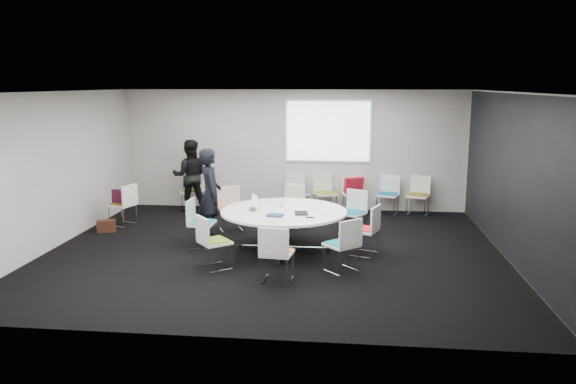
# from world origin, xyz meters

# --- Properties ---
(room_shell) EXTENTS (8.08, 7.08, 2.88)m
(room_shell) POSITION_xyz_m (0.09, 0.00, 1.40)
(room_shell) COLOR black
(room_shell) RESTS_ON ground
(conference_table) EXTENTS (2.23, 2.23, 0.73)m
(conference_table) POSITION_xyz_m (0.16, 0.08, 0.54)
(conference_table) COLOR silver
(conference_table) RESTS_ON ground
(projection_screen) EXTENTS (1.90, 0.03, 1.35)m
(projection_screen) POSITION_xyz_m (0.80, 3.46, 1.85)
(projection_screen) COLOR white
(projection_screen) RESTS_ON room_shell
(chair_ring_a) EXTENTS (0.58, 0.59, 0.88)m
(chair_ring_a) POSITION_xyz_m (1.58, -0.05, 0.28)
(chair_ring_a) COLOR silver
(chair_ring_a) RESTS_ON ground
(chair_ring_b) EXTENTS (0.61, 0.61, 0.88)m
(chair_ring_b) POSITION_xyz_m (1.38, 1.23, 0.28)
(chair_ring_b) COLOR silver
(chair_ring_b) RESTS_ON ground
(chair_ring_c) EXTENTS (0.58, 0.57, 0.88)m
(chair_ring_c) POSITION_xyz_m (0.12, 1.71, 0.28)
(chair_ring_c) COLOR silver
(chair_ring_c) RESTS_ON ground
(chair_ring_d) EXTENTS (0.60, 0.59, 0.88)m
(chair_ring_d) POSITION_xyz_m (-1.06, 1.32, 0.28)
(chair_ring_d) COLOR silver
(chair_ring_d) RESTS_ON ground
(chair_ring_e) EXTENTS (0.46, 0.47, 0.88)m
(chair_ring_e) POSITION_xyz_m (-1.35, 0.12, 0.28)
(chair_ring_e) COLOR silver
(chair_ring_e) RESTS_ON ground
(chair_ring_f) EXTENTS (0.64, 0.64, 0.88)m
(chair_ring_f) POSITION_xyz_m (-0.83, -1.05, 0.28)
(chair_ring_f) COLOR silver
(chair_ring_f) RESTS_ON ground
(chair_ring_g) EXTENTS (0.51, 0.50, 0.88)m
(chair_ring_g) POSITION_xyz_m (0.24, -1.55, 0.28)
(chair_ring_g) COLOR silver
(chair_ring_g) RESTS_ON ground
(chair_ring_h) EXTENTS (0.64, 0.64, 0.88)m
(chair_ring_h) POSITION_xyz_m (1.21, -0.99, 0.28)
(chair_ring_h) COLOR silver
(chair_ring_h) RESTS_ON ground
(chair_back_a) EXTENTS (0.58, 0.58, 0.88)m
(chair_back_a) POSITION_xyz_m (0.12, 3.15, 0.28)
(chair_back_a) COLOR silver
(chair_back_a) RESTS_ON ground
(chair_back_b) EXTENTS (0.59, 0.58, 0.88)m
(chair_back_b) POSITION_xyz_m (0.76, 3.14, 0.28)
(chair_back_b) COLOR silver
(chair_back_b) RESTS_ON ground
(chair_back_c) EXTENTS (0.54, 0.53, 0.88)m
(chair_back_c) POSITION_xyz_m (1.40, 3.17, 0.28)
(chair_back_c) COLOR silver
(chair_back_c) RESTS_ON ground
(chair_back_d) EXTENTS (0.58, 0.57, 0.88)m
(chair_back_d) POSITION_xyz_m (2.19, 3.16, 0.28)
(chair_back_d) COLOR silver
(chair_back_d) RESTS_ON ground
(chair_back_e) EXTENTS (0.58, 0.57, 0.88)m
(chair_back_e) POSITION_xyz_m (2.87, 3.14, 0.28)
(chair_back_e) COLOR silver
(chair_back_e) RESTS_ON ground
(chair_spare_left) EXTENTS (0.57, 0.58, 0.88)m
(chair_spare_left) POSITION_xyz_m (-3.39, 1.49, 0.28)
(chair_spare_left) COLOR silver
(chair_spare_left) RESTS_ON ground
(chair_person_back) EXTENTS (0.47, 0.45, 0.88)m
(chair_person_back) POSITION_xyz_m (-2.36, 3.12, 0.28)
(chair_person_back) COLOR silver
(chair_person_back) RESTS_ON ground
(person_main) EXTENTS (0.61, 0.74, 1.75)m
(person_main) POSITION_xyz_m (-1.32, 0.69, 0.87)
(person_main) COLOR black
(person_main) RESTS_ON ground
(person_back) EXTENTS (0.94, 0.80, 1.67)m
(person_back) POSITION_xyz_m (-2.36, 2.95, 0.84)
(person_back) COLOR black
(person_back) RESTS_ON ground
(laptop) EXTENTS (0.22, 0.31, 0.02)m
(laptop) POSITION_xyz_m (-0.35, 0.08, 0.74)
(laptop) COLOR #333338
(laptop) RESTS_ON conference_table
(laptop_lid) EXTENTS (0.15, 0.28, 0.22)m
(laptop_lid) POSITION_xyz_m (-0.38, 0.20, 0.86)
(laptop_lid) COLOR silver
(laptop_lid) RESTS_ON conference_table
(notebook_black) EXTENTS (0.26, 0.33, 0.02)m
(notebook_black) POSITION_xyz_m (0.49, -0.14, 0.74)
(notebook_black) COLOR black
(notebook_black) RESTS_ON conference_table
(tablet_folio) EXTENTS (0.29, 0.24, 0.03)m
(tablet_folio) POSITION_xyz_m (0.06, -0.37, 0.74)
(tablet_folio) COLOR navy
(tablet_folio) RESTS_ON conference_table
(papers_right) EXTENTS (0.35, 0.37, 0.00)m
(papers_right) POSITION_xyz_m (0.66, 0.36, 0.73)
(papers_right) COLOR silver
(papers_right) RESTS_ON conference_table
(papers_front) EXTENTS (0.33, 0.26, 0.00)m
(papers_front) POSITION_xyz_m (0.93, -0.09, 0.73)
(papers_front) COLOR white
(papers_front) RESTS_ON conference_table
(cup) EXTENTS (0.08, 0.08, 0.09)m
(cup) POSITION_xyz_m (0.07, 0.30, 0.78)
(cup) COLOR white
(cup) RESTS_ON conference_table
(phone) EXTENTS (0.15, 0.08, 0.01)m
(phone) POSITION_xyz_m (0.66, -0.41, 0.73)
(phone) COLOR black
(phone) RESTS_ON conference_table
(maroon_bag) EXTENTS (0.42, 0.21, 0.28)m
(maroon_bag) POSITION_xyz_m (-3.41, 1.49, 0.62)
(maroon_bag) COLOR #421125
(maroon_bag) RESTS_ON chair_spare_left
(brown_bag) EXTENTS (0.39, 0.27, 0.24)m
(brown_bag) POSITION_xyz_m (-3.54, 0.94, 0.12)
(brown_bag) COLOR #361C11
(brown_bag) RESTS_ON ground
(red_jacket) EXTENTS (0.47, 0.33, 0.36)m
(red_jacket) POSITION_xyz_m (1.41, 2.94, 0.70)
(red_jacket) COLOR #B11526
(red_jacket) RESTS_ON chair_back_c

